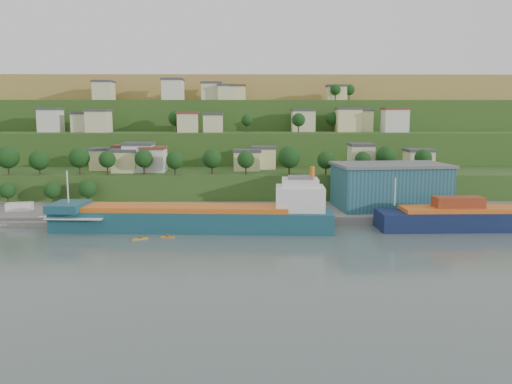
{
  "coord_description": "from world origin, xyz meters",
  "views": [
    {
      "loc": [
        11.7,
        -111.78,
        27.58
      ],
      "look_at": [
        13.13,
        15.0,
        8.68
      ],
      "focal_mm": 35.0,
      "sensor_mm": 36.0,
      "label": 1
    }
  ],
  "objects_px": {
    "cargo_ship_near": "(202,218)",
    "warehouse": "(390,186)",
    "caravan": "(20,208)",
    "cargo_ship_far": "(506,219)",
    "kayak_orange": "(168,237)"
  },
  "relations": [
    {
      "from": "cargo_ship_far",
      "to": "kayak_orange",
      "type": "bearing_deg",
      "value": -175.22
    },
    {
      "from": "cargo_ship_far",
      "to": "kayak_orange",
      "type": "relative_size",
      "value": 17.38
    },
    {
      "from": "caravan",
      "to": "kayak_orange",
      "type": "distance_m",
      "value": 50.48
    },
    {
      "from": "warehouse",
      "to": "kayak_orange",
      "type": "distance_m",
      "value": 65.45
    },
    {
      "from": "cargo_ship_far",
      "to": "warehouse",
      "type": "relative_size",
      "value": 1.83
    },
    {
      "from": "cargo_ship_near",
      "to": "caravan",
      "type": "xyz_separation_m",
      "value": [
        -51.89,
        14.98,
        -0.04
      ]
    },
    {
      "from": "cargo_ship_near",
      "to": "warehouse",
      "type": "relative_size",
      "value": 2.13
    },
    {
      "from": "cargo_ship_near",
      "to": "cargo_ship_far",
      "type": "xyz_separation_m",
      "value": [
        76.07,
        0.18,
        -0.27
      ]
    },
    {
      "from": "cargo_ship_far",
      "to": "kayak_orange",
      "type": "xyz_separation_m",
      "value": [
        -83.24,
        -8.47,
        -2.31
      ]
    },
    {
      "from": "cargo_ship_near",
      "to": "warehouse",
      "type": "distance_m",
      "value": 55.43
    },
    {
      "from": "warehouse",
      "to": "caravan",
      "type": "relative_size",
      "value": 4.8
    },
    {
      "from": "cargo_ship_near",
      "to": "cargo_ship_far",
      "type": "distance_m",
      "value": 76.07
    },
    {
      "from": "warehouse",
      "to": "caravan",
      "type": "bearing_deg",
      "value": 176.61
    },
    {
      "from": "cargo_ship_far",
      "to": "warehouse",
      "type": "bearing_deg",
      "value": 141.37
    },
    {
      "from": "cargo_ship_near",
      "to": "caravan",
      "type": "height_order",
      "value": "cargo_ship_near"
    }
  ]
}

